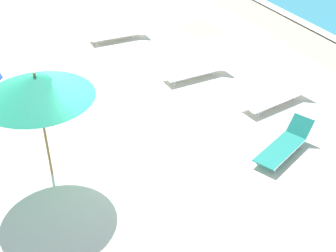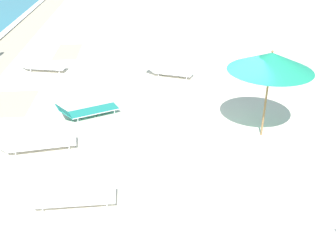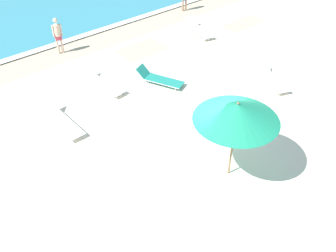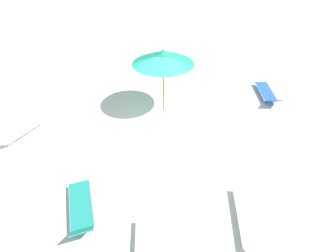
{
  "view_description": "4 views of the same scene",
  "coord_description": "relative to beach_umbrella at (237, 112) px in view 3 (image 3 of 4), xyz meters",
  "views": [
    {
      "loc": [
        8.88,
        -2.89,
        7.22
      ],
      "look_at": [
        0.31,
        1.36,
        0.76
      ],
      "focal_mm": 50.0,
      "sensor_mm": 36.0,
      "label": 1
    },
    {
      "loc": [
        -9.97,
        2.24,
        5.82
      ],
      "look_at": [
        -0.57,
        1.43,
        0.71
      ],
      "focal_mm": 40.0,
      "sensor_mm": 36.0,
      "label": 2
    },
    {
      "loc": [
        -6.95,
        -6.62,
        8.49
      ],
      "look_at": [
        -0.56,
        0.84,
        0.7
      ],
      "focal_mm": 40.0,
      "sensor_mm": 36.0,
      "label": 3
    },
    {
      "loc": [
        -1.08,
        8.14,
        6.34
      ],
      "look_at": [
        -0.48,
        0.73,
        0.76
      ],
      "focal_mm": 28.0,
      "sensor_mm": 36.0,
      "label": 4
    }
  ],
  "objects": [
    {
      "name": "ground_plane",
      "position": [
        0.1,
        1.55,
        -2.46
      ],
      "size": [
        60.0,
        60.0,
        0.16
      ],
      "color": "beige"
    },
    {
      "name": "beach_umbrella",
      "position": [
        0.0,
        0.0,
        0.0
      ],
      "size": [
        2.46,
        2.46,
        2.71
      ],
      "color": "olive",
      "rests_on": "ground_plane"
    },
    {
      "name": "sun_lounger_beside_umbrella",
      "position": [
        -2.81,
        5.57,
        -2.16
      ],
      "size": [
        0.66,
        2.27,
        0.57
      ],
      "rotation": [
        0.0,
        0.0,
        0.02
      ],
      "color": "white",
      "rests_on": "ground_plane"
    },
    {
      "name": "sun_lounger_near_water_left",
      "position": [
        6.51,
        8.01,
        -2.16
      ],
      "size": [
        1.08,
        2.19,
        0.58
      ],
      "rotation": [
        0.0,
        0.0,
        -0.23
      ],
      "color": "white",
      "rests_on": "ground_plane"
    },
    {
      "name": "sun_lounger_near_water_right",
      "position": [
        -0.28,
        6.84,
        -2.16
      ],
      "size": [
        0.92,
        2.36,
        0.58
      ],
      "rotation": [
        0.0,
        0.0,
        0.14
      ],
      "color": "white",
      "rests_on": "ground_plane"
    },
    {
      "name": "sun_lounger_mid_beach_pair_a",
      "position": [
        1.75,
        5.53,
        -2.16
      ],
      "size": [
        1.36,
        2.12,
        0.58
      ],
      "rotation": [
        0.0,
        0.0,
        0.4
      ],
      "color": "#1E8475",
      "rests_on": "ground_plane"
    },
    {
      "name": "sun_lounger_mid_beach_pair_b",
      "position": [
        5.38,
        2.43,
        -2.17
      ],
      "size": [
        1.36,
        2.15,
        0.5
      ],
      "rotation": [
        0.0,
        0.0,
        -0.4
      ],
      "color": "white",
      "rests_on": "ground_plane"
    },
    {
      "name": "beachgoer_wading_adult",
      "position": [
        -0.13,
        10.75,
        -1.38
      ],
      "size": [
        0.44,
        0.27,
        1.76
      ],
      "rotation": [
        0.0,
        0.0,
        6.05
      ],
      "color": "beige",
      "rests_on": "ground_plane"
    }
  ]
}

